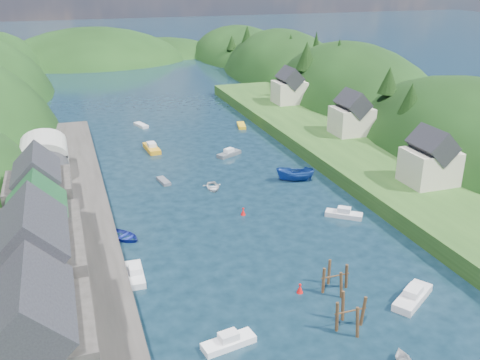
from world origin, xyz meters
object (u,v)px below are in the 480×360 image
object	(u,v)px
channel_buoy_near	(300,289)
channel_buoy_far	(243,212)
piling_cluster_near	(350,316)
piling_cluster_far	(335,280)

from	to	relation	value
channel_buoy_near	channel_buoy_far	distance (m)	19.91
piling_cluster_near	piling_cluster_far	distance (m)	6.40
piling_cluster_near	channel_buoy_far	xyz separation A→B (m)	(-1.36, 26.81, -0.83)
piling_cluster_near	piling_cluster_far	size ratio (longest dim) A/B	1.08
piling_cluster_far	channel_buoy_near	distance (m)	3.79
piling_cluster_far	piling_cluster_near	bearing A→B (deg)	-105.60
channel_buoy_far	piling_cluster_far	bearing A→B (deg)	-81.51
channel_buoy_near	channel_buoy_far	bearing A→B (deg)	88.37
piling_cluster_near	piling_cluster_far	bearing A→B (deg)	74.40
channel_buoy_near	channel_buoy_far	size ratio (longest dim) A/B	1.00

